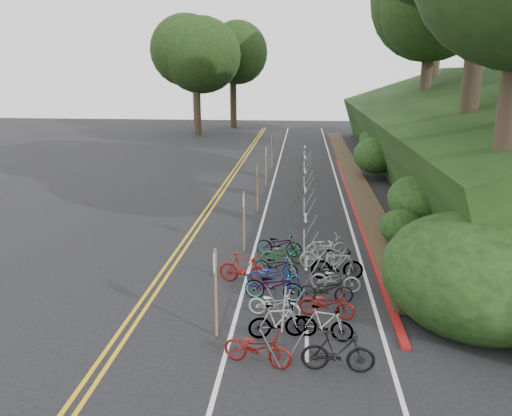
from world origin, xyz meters
The scene contains 10 objects.
ground centered at (0.00, 0.00, 0.00)m, with size 120.00×120.00×0.00m, color black.
road_markings centered at (0.63, 10.10, 0.00)m, with size 7.47×80.00×0.01m.
red_curb centered at (5.70, 12.00, 0.05)m, with size 0.25×28.00×0.10m, color maroon.
embankment centered at (12.96, 19.04, 2.57)m, with size 14.30×48.14×9.11m.
bike_rack_front centered at (2.48, -1.94, 0.78)m, with size 1.10×2.60×1.08m.
bike_racks_rest centered at (3.00, 13.00, 0.85)m, with size 1.14×23.00×1.17m.
signpost_near centered at (0.62, -1.74, 1.46)m, with size 0.08×0.40×2.56m.
signposts_rest centered at (0.60, 14.00, 1.43)m, with size 0.08×18.40×2.50m.
bike_front centered at (0.96, 1.87, 0.54)m, with size 1.80×0.51×1.08m, color maroon.
bike_valet centered at (2.91, 1.06, 0.47)m, with size 3.12×9.61×1.10m.
Camera 1 is at (2.85, -13.92, 7.10)m, focal length 35.00 mm.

